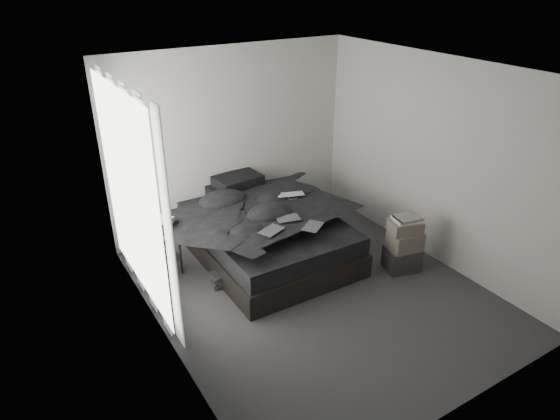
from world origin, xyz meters
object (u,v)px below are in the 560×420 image
laptop (292,191)px  bed (267,245)px  side_stand (161,248)px  box_lower (402,259)px

laptop → bed: bearing=-154.5°
side_stand → box_lower: side_stand is taller
side_stand → laptop: bearing=-6.9°
bed → laptop: laptop is taller
bed → laptop: (0.42, 0.05, 0.67)m
bed → laptop: bearing=7.5°
laptop → box_lower: bearing=-36.4°
bed → side_stand: 1.39m
side_stand → box_lower: bearing=-29.0°
side_stand → box_lower: 3.03m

